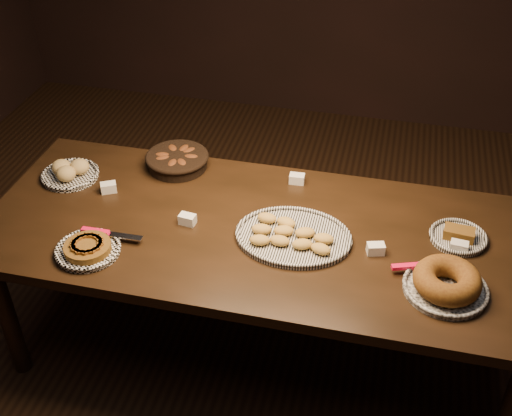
% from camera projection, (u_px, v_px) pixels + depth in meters
% --- Properties ---
extents(ground, '(5.00, 5.00, 0.00)m').
position_uv_depth(ground, '(260.00, 347.00, 3.18)').
color(ground, black).
rests_on(ground, ground).
extents(buffet_table, '(2.40, 1.00, 0.75)m').
position_uv_depth(buffet_table, '(261.00, 242.00, 2.78)').
color(buffet_table, black).
rests_on(buffet_table, ground).
extents(apple_tart_plate, '(0.33, 0.27, 0.05)m').
position_uv_depth(apple_tart_plate, '(88.00, 248.00, 2.60)').
color(apple_tart_plate, white).
rests_on(apple_tart_plate, buffet_table).
extents(madeleine_platter, '(0.49, 0.39, 0.05)m').
position_uv_depth(madeleine_platter, '(292.00, 236.00, 2.67)').
color(madeleine_platter, black).
rests_on(madeleine_platter, buffet_table).
extents(bundt_cake_plate, '(0.37, 0.32, 0.10)m').
position_uv_depth(bundt_cake_plate, '(446.00, 283.00, 2.40)').
color(bundt_cake_plate, black).
rests_on(bundt_cake_plate, buffet_table).
extents(croissant_basket, '(0.37, 0.37, 0.08)m').
position_uv_depth(croissant_basket, '(177.00, 159.00, 3.10)').
color(croissant_basket, black).
rests_on(croissant_basket, buffet_table).
extents(bread_roll_plate, '(0.27, 0.27, 0.09)m').
position_uv_depth(bread_roll_plate, '(70.00, 172.00, 3.03)').
color(bread_roll_plate, white).
rests_on(bread_roll_plate, buffet_table).
extents(loaf_plate, '(0.24, 0.24, 0.06)m').
position_uv_depth(loaf_plate, '(458.00, 236.00, 2.66)').
color(loaf_plate, black).
rests_on(loaf_plate, buffet_table).
extents(tent_cards, '(1.64, 0.48, 0.04)m').
position_uv_depth(tent_cards, '(280.00, 214.00, 2.78)').
color(tent_cards, white).
rests_on(tent_cards, buffet_table).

